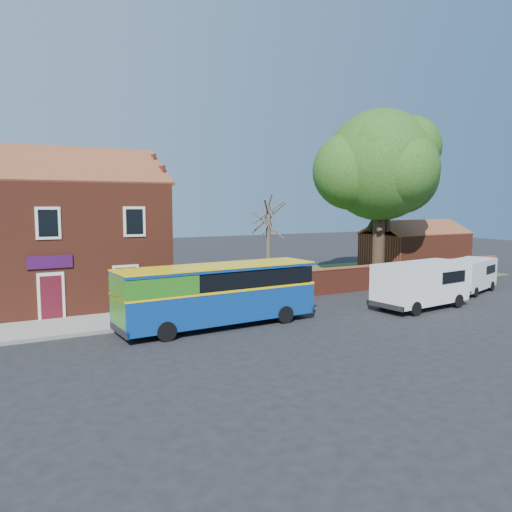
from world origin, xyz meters
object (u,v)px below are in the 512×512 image
van_near (421,283)px  van_far (470,274)px  bus (212,292)px  large_tree (379,169)px

van_near → van_far: size_ratio=1.14×
bus → van_far: size_ratio=1.85×
large_tree → van_near: bearing=-119.2°
van_far → large_tree: size_ratio=0.41×
bus → van_near: (11.33, -1.41, -0.23)m
van_near → large_tree: 12.26m
bus → large_tree: bearing=21.5°
bus → large_tree: large_tree is taller
van_far → van_near: bearing=178.3°
van_near → large_tree: bearing=54.7°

